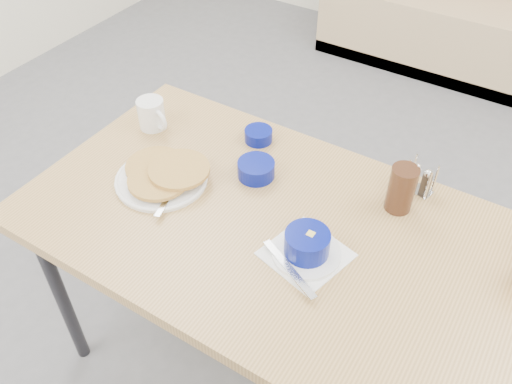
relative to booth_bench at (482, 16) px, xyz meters
The scene contains 10 objects.
booth_bench is the anchor object (origin of this frame).
dining_table 2.56m from the booth_bench, 90.00° to the right, with size 1.40×0.80×0.76m.
pancake_plate 2.62m from the booth_bench, 98.17° to the right, with size 0.27×0.27×0.05m.
coffee_mug 2.47m from the booth_bench, 103.41° to the right, with size 0.13×0.09×0.10m.
grits_setting 2.63m from the booth_bench, 87.20° to the right, with size 0.23×0.25×0.08m.
creamer_bowl 2.29m from the booth_bench, 95.89° to the right, with size 0.09×0.09×0.04m.
butter_bowl 2.43m from the booth_bench, 93.50° to the right, with size 0.11×0.11×0.05m.
amber_tumbler 2.36m from the booth_bench, 83.52° to the right, with size 0.08×0.08×0.14m, color #3B2012.
condiment_caddy 2.26m from the booth_bench, 82.61° to the right, with size 0.09×0.07×0.10m.
sugar_wrapper 2.59m from the booth_bench, 99.75° to the right, with size 0.04×0.02×0.00m, color #D15245.
Camera 1 is at (0.50, -0.64, 1.83)m, focal length 38.00 mm.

